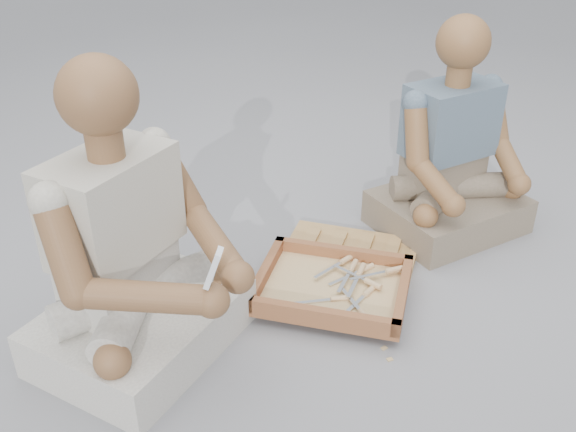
% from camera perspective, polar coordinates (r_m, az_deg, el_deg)
% --- Properties ---
extents(ground, '(60.00, 60.00, 0.00)m').
position_cam_1_polar(ground, '(2.39, 0.57, -8.11)').
color(ground, gray).
rests_on(ground, ground).
extents(carved_panel, '(0.57, 0.42, 0.04)m').
position_cam_1_polar(carved_panel, '(2.66, 5.48, -3.35)').
color(carved_panel, olive).
rests_on(carved_panel, ground).
extents(tool_tray, '(0.59, 0.49, 0.07)m').
position_cam_1_polar(tool_tray, '(2.39, 3.95, -6.28)').
color(tool_tray, brown).
rests_on(tool_tray, carved_panel).
extents(chisel_0, '(0.06, 0.22, 0.02)m').
position_cam_1_polar(chisel_0, '(2.47, 5.67, -4.68)').
color(chisel_0, white).
rests_on(chisel_0, tool_tray).
extents(chisel_1, '(0.06, 0.22, 0.02)m').
position_cam_1_polar(chisel_1, '(2.44, 6.40, -5.04)').
color(chisel_1, white).
rests_on(chisel_1, tool_tray).
extents(chisel_2, '(0.14, 0.19, 0.02)m').
position_cam_1_polar(chisel_2, '(2.51, 4.95, -4.00)').
color(chisel_2, white).
rests_on(chisel_2, tool_tray).
extents(chisel_3, '(0.20, 0.13, 0.02)m').
position_cam_1_polar(chisel_3, '(2.40, 7.15, -5.80)').
color(chisel_3, white).
rests_on(chisel_3, tool_tray).
extents(chisel_4, '(0.21, 0.09, 0.02)m').
position_cam_1_polar(chisel_4, '(2.33, 4.14, -7.39)').
color(chisel_4, white).
rests_on(chisel_4, tool_tray).
extents(chisel_5, '(0.13, 0.20, 0.02)m').
position_cam_1_polar(chisel_5, '(2.26, 6.60, -8.54)').
color(chisel_5, white).
rests_on(chisel_5, tool_tray).
extents(chisel_6, '(0.12, 0.20, 0.02)m').
position_cam_1_polar(chisel_6, '(2.36, 7.00, -6.87)').
color(chisel_6, white).
rests_on(chisel_6, tool_tray).
extents(chisel_7, '(0.20, 0.13, 0.02)m').
position_cam_1_polar(chisel_7, '(2.46, 8.98, -4.84)').
color(chisel_7, white).
rests_on(chisel_7, tool_tray).
extents(chisel_8, '(0.17, 0.17, 0.02)m').
position_cam_1_polar(chisel_8, '(2.48, 6.57, -4.81)').
color(chisel_8, white).
rests_on(chisel_8, tool_tray).
extents(wood_chip_0, '(0.02, 0.02, 0.00)m').
position_cam_1_polar(wood_chip_0, '(2.50, 0.99, -6.14)').
color(wood_chip_0, '#D0B77B').
rests_on(wood_chip_0, ground).
extents(wood_chip_1, '(0.02, 0.02, 0.00)m').
position_cam_1_polar(wood_chip_1, '(2.69, 2.03, -3.27)').
color(wood_chip_1, '#D0B77B').
rests_on(wood_chip_1, ground).
extents(wood_chip_2, '(0.02, 0.02, 0.00)m').
position_cam_1_polar(wood_chip_2, '(2.46, 2.23, -6.79)').
color(wood_chip_2, '#D0B77B').
rests_on(wood_chip_2, ground).
extents(wood_chip_3, '(0.02, 0.02, 0.00)m').
position_cam_1_polar(wood_chip_3, '(2.72, 4.31, -2.93)').
color(wood_chip_3, '#D0B77B').
rests_on(wood_chip_3, ground).
extents(wood_chip_4, '(0.02, 0.02, 0.00)m').
position_cam_1_polar(wood_chip_4, '(2.45, -3.36, -6.88)').
color(wood_chip_4, '#D0B77B').
rests_on(wood_chip_4, ground).
extents(wood_chip_5, '(0.02, 0.02, 0.00)m').
position_cam_1_polar(wood_chip_5, '(2.43, 7.98, -7.55)').
color(wood_chip_5, '#D0B77B').
rests_on(wood_chip_5, ground).
extents(wood_chip_6, '(0.02, 0.02, 0.00)m').
position_cam_1_polar(wood_chip_6, '(2.45, 9.96, -7.45)').
color(wood_chip_6, '#D0B77B').
rests_on(wood_chip_6, ground).
extents(wood_chip_7, '(0.02, 0.02, 0.00)m').
position_cam_1_polar(wood_chip_7, '(2.57, 5.78, -5.13)').
color(wood_chip_7, '#D0B77B').
rests_on(wood_chip_7, ground).
extents(wood_chip_8, '(0.02, 0.02, 0.00)m').
position_cam_1_polar(wood_chip_8, '(2.44, 7.49, -7.37)').
color(wood_chip_8, '#D0B77B').
rests_on(wood_chip_8, ground).
extents(wood_chip_9, '(0.02, 0.02, 0.00)m').
position_cam_1_polar(wood_chip_9, '(2.43, 3.06, -7.35)').
color(wood_chip_9, '#D0B77B').
rests_on(wood_chip_9, ground).
extents(wood_chip_10, '(0.02, 0.02, 0.00)m').
position_cam_1_polar(wood_chip_10, '(2.19, 9.04, -12.47)').
color(wood_chip_10, '#D0B77B').
rests_on(wood_chip_10, ground).
extents(wood_chip_11, '(0.02, 0.02, 0.00)m').
position_cam_1_polar(wood_chip_11, '(2.74, 10.83, -3.08)').
color(wood_chip_11, '#D0B77B').
rests_on(wood_chip_11, ground).
extents(wood_chip_12, '(0.02, 0.02, 0.00)m').
position_cam_1_polar(wood_chip_12, '(2.49, -2.42, -6.28)').
color(wood_chip_12, '#D0B77B').
rests_on(wood_chip_12, ground).
extents(wood_chip_13, '(0.02, 0.02, 0.00)m').
position_cam_1_polar(wood_chip_13, '(2.23, 8.54, -11.54)').
color(wood_chip_13, '#D0B77B').
rests_on(wood_chip_13, ground).
extents(wood_chip_14, '(0.02, 0.02, 0.00)m').
position_cam_1_polar(wood_chip_14, '(2.51, 3.49, -5.96)').
color(wood_chip_14, '#D0B77B').
rests_on(wood_chip_14, ground).
extents(wood_chip_15, '(0.02, 0.02, 0.00)m').
position_cam_1_polar(wood_chip_15, '(2.55, -0.08, -5.26)').
color(wood_chip_15, '#D0B77B').
rests_on(wood_chip_15, ground).
extents(craftsman, '(0.75, 0.77, 0.99)m').
position_cam_1_polar(craftsman, '(2.08, -13.72, -4.00)').
color(craftsman, silver).
rests_on(craftsman, ground).
extents(companion, '(0.75, 0.74, 0.92)m').
position_cam_1_polar(companion, '(2.83, 14.34, 4.60)').
color(companion, '#786656').
rests_on(companion, ground).
extents(mobile_phone, '(0.06, 0.05, 0.12)m').
position_cam_1_polar(mobile_phone, '(1.76, -6.65, -4.61)').
color(mobile_phone, white).
rests_on(mobile_phone, craftsman).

